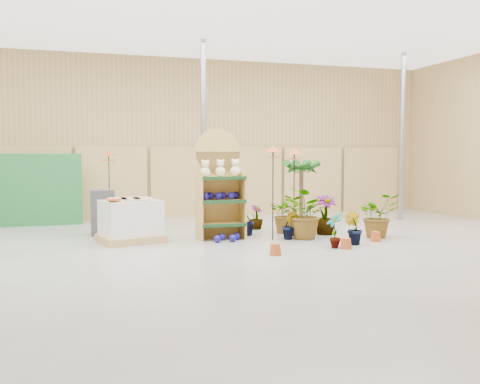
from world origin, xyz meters
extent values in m
cube|color=gray|center=(0.00, 0.00, -0.05)|extent=(15.00, 12.00, 0.10)
cube|color=#9A7C4C|center=(0.00, 6.05, 2.25)|extent=(15.00, 0.10, 4.50)
cylinder|color=gray|center=(5.50, 3.50, 2.25)|extent=(0.14, 0.14, 4.50)
cylinder|color=gray|center=(0.00, 3.50, 2.25)|extent=(0.14, 0.14, 4.50)
cube|color=#A88A52|center=(-4.00, 5.92, 1.00)|extent=(1.90, 0.06, 2.00)
cube|color=#A88A52|center=(-2.00, 5.92, 1.00)|extent=(1.90, 0.06, 2.00)
cube|color=#A88A52|center=(0.00, 5.92, 1.00)|extent=(1.90, 0.06, 2.00)
cube|color=#A88A52|center=(2.00, 5.92, 1.00)|extent=(1.90, 0.06, 2.00)
cube|color=#A88A52|center=(4.00, 5.92, 1.00)|extent=(1.90, 0.06, 2.00)
cube|color=#A88A52|center=(6.00, 5.92, 1.00)|extent=(1.90, 0.06, 2.00)
cube|color=#AD8A45|center=(-0.05, 1.99, 0.92)|extent=(0.97, 0.12, 1.84)
cylinder|color=#AD8A45|center=(-0.05, 1.99, 1.84)|extent=(0.97, 0.12, 0.97)
cube|color=#AD8A45|center=(-0.05, 1.71, 0.32)|extent=(0.95, 0.57, 0.04)
cube|color=#0F3819|center=(-0.05, 1.44, 0.32)|extent=(0.93, 0.06, 0.06)
cube|color=#AD8A45|center=(-0.05, 1.71, 0.81)|extent=(0.95, 0.57, 0.04)
cube|color=#0F3819|center=(-0.05, 1.44, 0.81)|extent=(0.93, 0.06, 0.06)
cube|color=#AD8A45|center=(-0.05, 1.71, 1.30)|extent=(0.95, 0.57, 0.04)
cube|color=#0F3819|center=(-0.05, 1.44, 1.30)|extent=(0.93, 0.06, 0.06)
cube|color=#AD8A45|center=(-0.51, 1.71, 0.70)|extent=(0.06, 0.54, 1.40)
cube|color=#AD8A45|center=(0.42, 1.71, 0.70)|extent=(0.06, 0.54, 1.40)
sphere|color=beige|center=(-0.37, 1.77, 1.41)|extent=(0.19, 0.19, 0.19)
sphere|color=beige|center=(-0.37, 1.77, 1.58)|extent=(0.15, 0.15, 0.15)
sphere|color=beige|center=(-0.05, 1.77, 1.42)|extent=(0.21, 0.21, 0.21)
sphere|color=beige|center=(-0.05, 1.77, 1.59)|extent=(0.15, 0.15, 0.15)
sphere|color=beige|center=(0.28, 1.77, 1.42)|extent=(0.22, 0.22, 0.22)
sphere|color=beige|center=(0.28, 1.77, 1.60)|extent=(0.15, 0.15, 0.15)
sphere|color=navy|center=(-0.39, 1.69, 0.91)|extent=(0.16, 0.16, 0.16)
sphere|color=navy|center=(-0.25, 1.82, 0.91)|extent=(0.16, 0.16, 0.16)
sphere|color=navy|center=(-0.12, 1.69, 0.91)|extent=(0.16, 0.16, 0.16)
sphere|color=navy|center=(0.02, 1.82, 0.91)|extent=(0.16, 0.16, 0.16)
sphere|color=navy|center=(0.16, 1.69, 0.91)|extent=(0.16, 0.16, 0.16)
sphere|color=navy|center=(0.30, 1.82, 0.91)|extent=(0.16, 0.16, 0.16)
sphere|color=navy|center=(-0.24, 1.29, 0.07)|extent=(0.15, 0.15, 0.15)
sphere|color=navy|center=(-0.08, 1.53, 0.07)|extent=(0.15, 0.15, 0.15)
sphere|color=navy|center=(0.08, 1.29, 0.07)|extent=(0.15, 0.15, 0.15)
sphere|color=navy|center=(0.24, 1.53, 0.07)|extent=(0.15, 0.15, 0.15)
cube|color=#A88A52|center=(-1.90, 1.89, 0.08)|extent=(1.41, 1.27, 0.15)
cube|color=white|center=(-1.90, 1.89, 0.50)|extent=(1.29, 1.14, 0.70)
cylinder|color=tan|center=(-2.15, 1.74, 0.87)|extent=(0.40, 0.40, 0.04)
cylinder|color=tan|center=(-1.90, 1.74, 0.87)|extent=(0.40, 0.40, 0.04)
cylinder|color=tan|center=(-1.65, 1.74, 0.87)|extent=(0.40, 0.40, 0.04)
cylinder|color=tan|center=(-2.15, 2.04, 0.87)|extent=(0.40, 0.40, 0.04)
cylinder|color=tan|center=(-1.90, 2.04, 0.87)|extent=(0.40, 0.40, 0.04)
cylinder|color=tan|center=(-1.65, 2.04, 0.87)|extent=(0.40, 0.40, 0.04)
cube|color=#2D2D30|center=(-2.40, 3.07, 0.25)|extent=(0.50, 0.50, 0.50)
cube|color=#2D2D30|center=(-2.40, 3.07, 0.75)|extent=(0.50, 0.50, 0.50)
cube|color=#1F662F|center=(-3.80, 5.20, 0.90)|extent=(2.00, 0.30, 1.80)
cylinder|color=gray|center=(0.10, 3.00, 1.10)|extent=(0.05, 0.05, 2.20)
cube|color=#BB1408|center=(0.10, 2.96, 2.00)|extent=(0.50, 0.03, 0.40)
cylinder|color=black|center=(0.95, 1.28, 0.86)|extent=(0.02, 0.02, 1.72)
cylinder|color=#AB461E|center=(0.95, 1.28, 1.72)|extent=(0.30, 0.30, 0.02)
cone|color=#AB461E|center=(0.95, 1.28, 1.89)|extent=(0.34, 0.34, 0.14)
cylinder|color=black|center=(1.71, 1.97, 0.84)|extent=(0.02, 0.02, 1.68)
cylinder|color=#AB461E|center=(1.71, 1.97, 1.68)|extent=(0.30, 0.30, 0.02)
cone|color=#AB461E|center=(1.71, 1.97, 1.85)|extent=(0.34, 0.34, 0.14)
cylinder|color=black|center=(-2.17, 4.31, 0.82)|extent=(0.02, 0.02, 1.64)
cylinder|color=#AB461E|center=(-2.17, 4.31, 1.64)|extent=(0.30, 0.30, 0.02)
cone|color=#AB461E|center=(-2.17, 4.31, 1.81)|extent=(0.34, 0.34, 0.14)
cylinder|color=brown|center=(2.17, 2.63, 0.70)|extent=(0.10, 0.10, 1.40)
imported|color=#164914|center=(1.31, 1.24, 0.30)|extent=(0.42, 0.39, 0.61)
imported|color=#164914|center=(1.67, 1.19, 0.54)|extent=(1.07, 1.17, 1.09)
imported|color=#164914|center=(2.33, 1.67, 0.44)|extent=(0.55, 0.55, 0.87)
imported|color=#164914|center=(2.24, 2.27, 0.33)|extent=(0.42, 0.38, 0.65)
imported|color=#164914|center=(0.60, 2.02, 0.34)|extent=(0.44, 0.40, 0.68)
imported|color=#164914|center=(1.62, 2.17, 0.44)|extent=(0.97, 0.90, 0.87)
imported|color=#164914|center=(1.74, 0.05, 0.34)|extent=(0.29, 0.39, 0.67)
imported|color=#164914|center=(2.26, 0.29, 0.33)|extent=(0.42, 0.45, 0.66)
imported|color=#164914|center=(3.23, 0.97, 0.47)|extent=(0.85, 0.74, 0.95)
imported|color=#164914|center=(1.14, 2.92, 0.29)|extent=(0.44, 0.44, 0.58)
camera|label=1|loc=(-2.95, -9.04, 1.77)|focal=40.00mm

